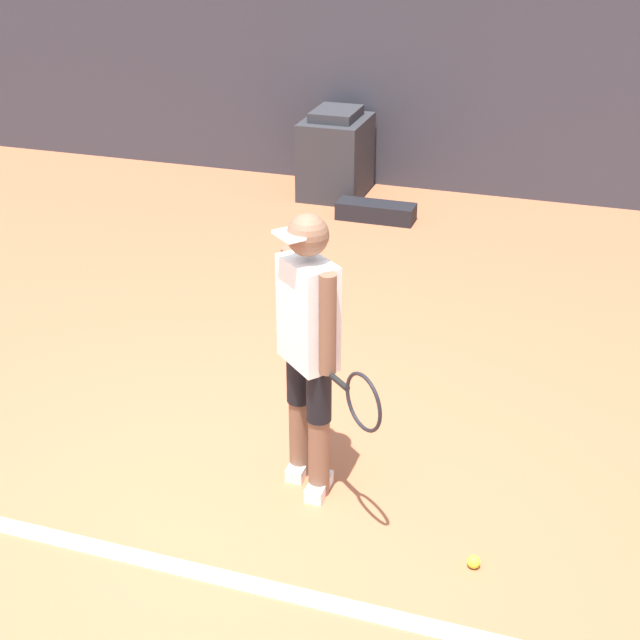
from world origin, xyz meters
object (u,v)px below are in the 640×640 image
at_px(tennis_player, 309,345).
at_px(equipment_bag, 376,212).
at_px(covered_chair, 336,155).
at_px(tennis_ball, 474,562).

bearing_deg(tennis_player, equipment_bag, 141.12).
distance_m(tennis_player, covered_chair, 5.17).
bearing_deg(covered_chair, tennis_player, -74.47).
height_order(tennis_player, covered_chair, tennis_player).
xyz_separation_m(tennis_ball, equipment_bag, (-1.76, 4.72, 0.05)).
relative_size(tennis_ball, covered_chair, 0.07).
height_order(tennis_ball, covered_chair, covered_chair).
bearing_deg(equipment_bag, tennis_player, -80.10).
bearing_deg(covered_chair, tennis_ball, -65.99).
relative_size(tennis_player, tennis_ball, 24.14).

